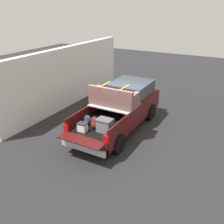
{
  "coord_description": "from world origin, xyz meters",
  "views": [
    {
      "loc": [
        -8.94,
        -4.64,
        5.33
      ],
      "look_at": [
        -0.6,
        0.0,
        1.1
      ],
      "focal_mm": 39.09,
      "sensor_mm": 36.0,
      "label": 1
    }
  ],
  "objects": [
    {
      "name": "ground_plane",
      "position": [
        0.0,
        0.0,
        0.0
      ],
      "size": [
        40.0,
        40.0,
        0.0
      ],
      "primitive_type": "plane",
      "color": "#262628"
    },
    {
      "name": "pickup_truck",
      "position": [
        0.38,
        -0.0,
        0.99
      ],
      "size": [
        6.05,
        2.06,
        2.23
      ],
      "color": "#470F0F",
      "rests_on": "ground_plane"
    },
    {
      "name": "building_facade",
      "position": [
        1.49,
        3.96,
        1.63
      ],
      "size": [
        9.86,
        0.36,
        3.26
      ],
      "primitive_type": "cube",
      "color": "white",
      "rests_on": "ground_plane"
    }
  ]
}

